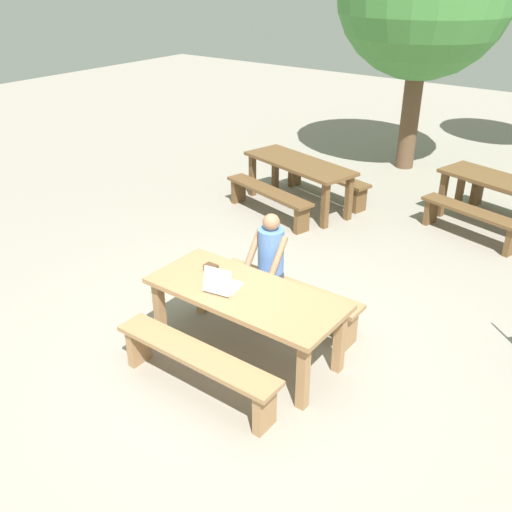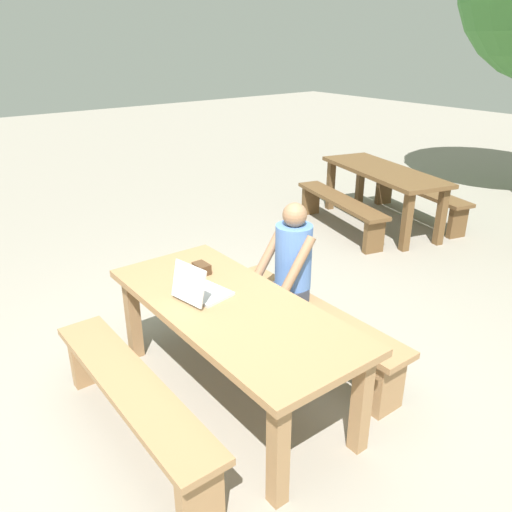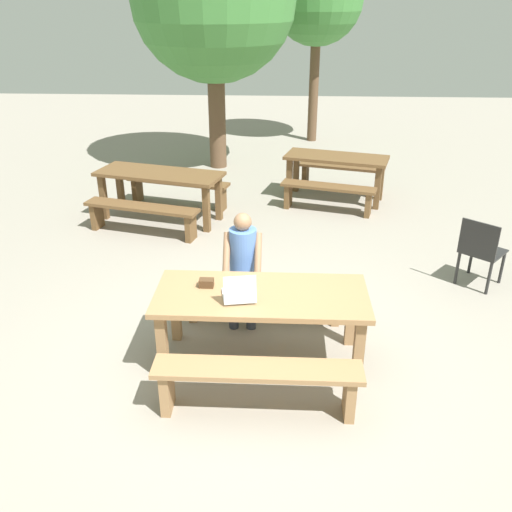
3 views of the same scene
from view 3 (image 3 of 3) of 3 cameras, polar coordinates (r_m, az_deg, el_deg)
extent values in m
plane|color=gray|center=(5.33, 0.53, -10.69)|extent=(30.00, 30.00, 0.00)
cube|color=#9E754C|center=(4.94, 0.56, -4.14)|extent=(1.92, 0.83, 0.05)
cube|color=#9E754C|center=(4.98, -9.71, -9.27)|extent=(0.09, 0.09, 0.67)
cube|color=#9E754C|center=(4.92, 10.62, -9.82)|extent=(0.09, 0.09, 0.67)
cube|color=#9E754C|center=(5.49, -8.38, -5.52)|extent=(0.09, 0.09, 0.67)
cube|color=#9E754C|center=(5.44, 9.84, -5.97)|extent=(0.09, 0.09, 0.67)
cube|color=#9E754C|center=(4.49, 0.16, -11.74)|extent=(1.70, 0.30, 0.05)
cube|color=#9E754C|center=(4.72, -9.26, -13.49)|extent=(0.08, 0.24, 0.41)
cube|color=#9E754C|center=(4.66, 9.70, -14.06)|extent=(0.08, 0.24, 0.41)
cube|color=#9E754C|center=(5.71, 0.85, -2.91)|extent=(1.70, 0.30, 0.05)
cube|color=#9E754C|center=(5.89, -6.52, -4.64)|extent=(0.08, 0.24, 0.41)
cube|color=#9E754C|center=(5.84, 8.24, -4.99)|extent=(0.08, 0.24, 0.41)
cube|color=silver|center=(4.89, -1.84, -4.03)|extent=(0.32, 0.29, 0.02)
cube|color=silver|center=(4.70, -1.67, -3.56)|extent=(0.29, 0.12, 0.24)
cube|color=black|center=(4.70, -1.68, -3.50)|extent=(0.27, 0.10, 0.22)
cube|color=#4C331E|center=(5.04, -5.18, -2.81)|extent=(0.13, 0.09, 0.08)
cylinder|color=#333847|center=(5.67, -2.35, -5.50)|extent=(0.10, 0.10, 0.45)
cylinder|color=#333847|center=(5.66, -0.52, -5.55)|extent=(0.10, 0.10, 0.45)
cube|color=#333847|center=(5.61, -1.40, -2.73)|extent=(0.28, 0.28, 0.12)
cylinder|color=#517AC6|center=(5.56, -1.37, 0.37)|extent=(0.28, 0.28, 0.51)
cylinder|color=#936B4C|center=(5.47, -3.09, 0.15)|extent=(0.07, 0.32, 0.41)
cylinder|color=#936B4C|center=(5.45, 0.21, 0.08)|extent=(0.07, 0.32, 0.41)
sphere|color=#936B4C|center=(5.42, -1.40, 3.58)|extent=(0.18, 0.18, 0.18)
cube|color=#262626|center=(6.96, 22.55, 0.48)|extent=(0.62, 0.62, 0.02)
cube|color=#262626|center=(6.69, 22.17, 1.60)|extent=(0.35, 0.30, 0.41)
cylinder|color=#262626|center=(7.16, 24.23, -1.08)|extent=(0.04, 0.04, 0.42)
cylinder|color=#262626|center=(7.27, 21.48, -0.17)|extent=(0.04, 0.04, 0.42)
cylinder|color=#262626|center=(6.83, 23.08, -2.13)|extent=(0.04, 0.04, 0.42)
cylinder|color=#262626|center=(6.95, 20.23, -1.16)|extent=(0.04, 0.04, 0.42)
cube|color=brown|center=(9.22, 8.38, 10.11)|extent=(1.78, 1.08, 0.05)
cube|color=brown|center=(9.26, 3.49, 7.97)|extent=(0.11, 0.11, 0.70)
cube|color=brown|center=(9.02, 12.54, 6.91)|extent=(0.11, 0.11, 0.70)
cube|color=brown|center=(9.69, 4.21, 8.75)|extent=(0.11, 0.11, 0.70)
cube|color=brown|center=(9.46, 12.88, 7.75)|extent=(0.11, 0.11, 0.70)
cube|color=brown|center=(8.76, 7.53, 7.16)|extent=(1.52, 0.69, 0.05)
cube|color=brown|center=(8.96, 3.37, 6.30)|extent=(0.14, 0.25, 0.39)
cube|color=brown|center=(8.74, 11.62, 5.30)|extent=(0.14, 0.25, 0.39)
cube|color=brown|center=(9.87, 8.91, 9.20)|extent=(1.52, 0.69, 0.05)
cube|color=brown|center=(10.05, 5.16, 8.41)|extent=(0.14, 0.25, 0.39)
cube|color=brown|center=(9.86, 12.55, 7.55)|extent=(0.14, 0.25, 0.39)
cube|color=brown|center=(8.40, -10.05, 8.42)|extent=(2.01, 1.15, 0.05)
cube|color=brown|center=(8.73, -15.60, 5.92)|extent=(0.11, 0.11, 0.70)
cube|color=brown|center=(7.96, -5.18, 4.90)|extent=(0.11, 0.11, 0.70)
cube|color=brown|center=(9.12, -13.96, 6.96)|extent=(0.11, 0.11, 0.70)
cube|color=brown|center=(8.40, -3.90, 6.05)|extent=(0.11, 0.11, 0.70)
cube|color=brown|center=(7.99, -11.86, 5.01)|extent=(1.73, 0.72, 0.05)
cube|color=brown|center=(8.44, -16.23, 4.07)|extent=(0.14, 0.25, 0.39)
cube|color=brown|center=(7.74, -6.81, 2.98)|extent=(0.14, 0.25, 0.39)
cube|color=brown|center=(9.02, -8.14, 7.68)|extent=(1.73, 0.72, 0.05)
cube|color=brown|center=(9.42, -12.24, 6.74)|extent=(0.14, 0.25, 0.39)
cube|color=brown|center=(8.80, -3.59, 5.94)|extent=(0.14, 0.25, 0.39)
cylinder|color=brown|center=(13.17, 6.03, 17.16)|extent=(0.22, 0.22, 2.49)
cylinder|color=brown|center=(11.00, -4.09, 14.84)|extent=(0.33, 0.33, 2.21)
camera|label=1|loc=(2.76, 82.88, 10.90)|focal=39.77mm
camera|label=2|loc=(3.56, 41.18, 5.52)|focal=35.67mm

